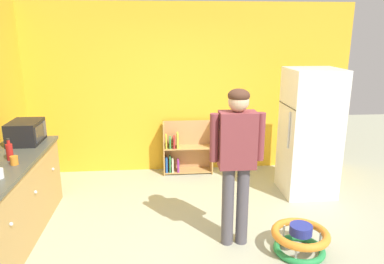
% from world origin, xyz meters
% --- Properties ---
extents(ground_plane, '(12.00, 12.00, 0.00)m').
position_xyz_m(ground_plane, '(0.00, 0.00, 0.00)').
color(ground_plane, '#A7A98E').
rests_on(ground_plane, ground).
extents(back_wall, '(5.20, 0.06, 2.70)m').
position_xyz_m(back_wall, '(0.00, 2.33, 1.35)').
color(back_wall, gold).
rests_on(back_wall, ground).
extents(kitchen_counter, '(0.65, 2.12, 0.90)m').
position_xyz_m(kitchen_counter, '(-2.20, 0.27, 0.45)').
color(kitchen_counter, tan).
rests_on(kitchen_counter, ground).
extents(refrigerator, '(0.73, 0.68, 1.78)m').
position_xyz_m(refrigerator, '(1.57, 1.21, 0.89)').
color(refrigerator, white).
rests_on(refrigerator, ground).
extents(bookshelf, '(0.80, 0.28, 0.85)m').
position_xyz_m(bookshelf, '(-0.12, 2.15, 0.37)').
color(bookshelf, tan).
rests_on(bookshelf, ground).
extents(standing_person, '(0.57, 0.22, 1.71)m').
position_xyz_m(standing_person, '(0.28, -0.02, 1.04)').
color(standing_person, '#504B52').
rests_on(standing_person, ground).
extents(baby_walker, '(0.60, 0.60, 0.32)m').
position_xyz_m(baby_walker, '(0.93, -0.27, 0.16)').
color(baby_walker, '#258F47').
rests_on(baby_walker, ground).
extents(microwave, '(0.37, 0.48, 0.28)m').
position_xyz_m(microwave, '(-2.18, 1.03, 1.04)').
color(microwave, black).
rests_on(microwave, kitchen_counter).
extents(ketchup_bottle, '(0.07, 0.07, 0.25)m').
position_xyz_m(ketchup_bottle, '(-2.14, 0.38, 1.00)').
color(ketchup_bottle, red).
rests_on(ketchup_bottle, kitchen_counter).
extents(orange_cup, '(0.08, 0.08, 0.09)m').
position_xyz_m(orange_cup, '(-2.05, 0.23, 0.95)').
color(orange_cup, orange).
rests_on(orange_cup, kitchen_counter).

